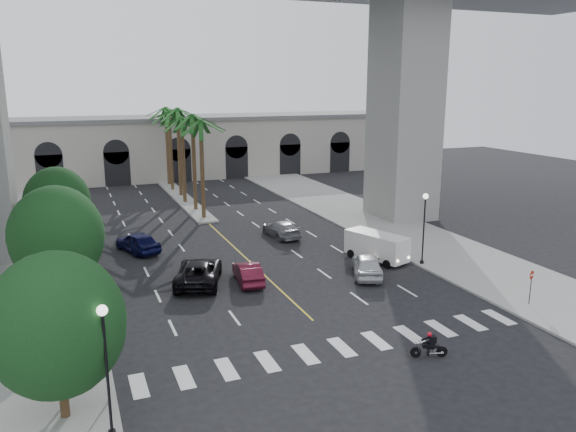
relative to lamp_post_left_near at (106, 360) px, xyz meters
The scene contains 29 objects.
ground 12.86m from the lamp_post_left_near, 23.68° to the left, with size 140.00×140.00×0.00m, color black.
sidewalk_left 20.56m from the lamp_post_left_near, 100.20° to the left, with size 8.00×100.00×0.15m, color gray.
sidewalk_right 33.27m from the lamp_post_left_near, 37.15° to the left, with size 8.00×100.00×0.15m, color gray.
median 44.59m from the lamp_post_left_near, 75.15° to the left, with size 2.00×24.00×0.20m, color gray.
pier_building 61.08m from the lamp_post_left_near, 79.24° to the left, with size 71.00×10.50×8.50m.
bridge 34.39m from the lamp_post_left_near, 61.23° to the left, with size 75.00×13.00×26.00m.
palm_a 35.40m from the lamp_post_left_near, 70.94° to the left, with size 3.20×3.20×10.30m.
palm_b 39.23m from the lamp_post_left_near, 72.73° to the left, with size 3.20×3.20×10.60m.
palm_c 42.88m from the lamp_post_left_near, 74.72° to the left, with size 3.20×3.20×10.10m.
palm_d 46.90m from the lamp_post_left_near, 75.60° to the left, with size 3.20×3.20×10.90m.
palm_e 50.64m from the lamp_post_left_near, 77.01° to the left, with size 3.20×3.20×10.40m.
palm_f 54.61m from the lamp_post_left_near, 77.65° to the left, with size 3.20×3.20×10.70m.
street_tree_near 2.68m from the lamp_post_left_near, 128.66° to the left, with size 5.20×5.20×6.89m.
street_tree_mid 15.12m from the lamp_post_left_near, 96.09° to the left, with size 5.44×5.44×7.21m.
street_tree_far 27.06m from the lamp_post_left_near, 93.39° to the left, with size 5.04×5.04×6.68m.
lamp_post_left_near is the anchor object (origin of this frame).
lamp_post_left_far 21.00m from the lamp_post_left_near, 90.00° to the left, with size 0.40×0.40×5.35m.
lamp_post_right 26.25m from the lamp_post_left_near, 29.69° to the left, with size 0.40×0.40×5.35m.
traffic_signal_near 2.60m from the lamp_post_left_near, 87.71° to the left, with size 0.25×0.18×3.65m.
traffic_signal_far 6.54m from the lamp_post_left_near, 89.12° to the left, with size 0.25×0.18×3.65m.
motorcycle_rider 15.15m from the lamp_post_left_near, ahead, with size 1.75×0.72×1.31m.
car_a 21.98m from the lamp_post_left_near, 34.87° to the left, with size 1.91×4.74×1.61m, color #BBBCC0.
car_b 17.52m from the lamp_post_left_near, 55.19° to the left, with size 1.47×4.21×1.39m, color #531021.
car_c 16.94m from the lamp_post_left_near, 65.97° to the left, with size 2.73×5.93×1.65m, color black.
car_d 29.08m from the lamp_post_left_near, 56.24° to the left, with size 1.96×4.82×1.40m, color slate.
car_e 24.57m from the lamp_post_left_near, 80.57° to the left, with size 1.91×4.75×1.62m, color #0D0F41.
cargo_van 25.48m from the lamp_post_left_near, 36.85° to the left, with size 3.38×5.22×2.09m.
pedestrian_a 9.84m from the lamp_post_left_near, 116.07° to the left, with size 0.70×0.46×1.91m, color black.
do_not_enter_sign 24.65m from the lamp_post_left_near, ahead, with size 0.51×0.23×2.22m.
Camera 1 is at (-12.16, -24.61, 12.96)m, focal length 35.00 mm.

